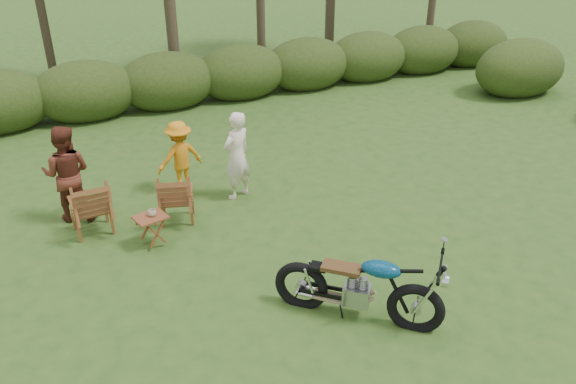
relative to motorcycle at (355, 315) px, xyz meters
name	(u,v)px	position (x,y,z in m)	size (l,w,h in m)	color
ground	(346,305)	(0.00, 0.24, 0.00)	(80.00, 80.00, 0.00)	#294B19
motorcycle	(355,315)	(0.00, 0.00, 0.00)	(2.04, 0.78, 1.17)	#0C6AA1
lawn_chair_right	(179,220)	(-1.39, 3.34, 0.00)	(0.60, 0.60, 0.87)	brown
lawn_chair_left	(95,232)	(-2.70, 3.55, 0.00)	(0.64, 0.64, 0.94)	brown
side_table	(152,231)	(-1.94, 2.77, 0.25)	(0.48, 0.40, 0.49)	brown
cup	(152,213)	(-1.90, 2.78, 0.54)	(0.12, 0.12, 0.10)	#C2B3A0
adult_a	(239,196)	(-0.18, 3.71, 0.00)	(0.58, 0.38, 1.59)	#F6E1CA
adult_b	(76,217)	(-2.93, 4.16, 0.00)	(0.79, 0.61, 1.62)	#5E271B
child	(183,190)	(-1.01, 4.40, 0.00)	(0.85, 0.49, 1.32)	orange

